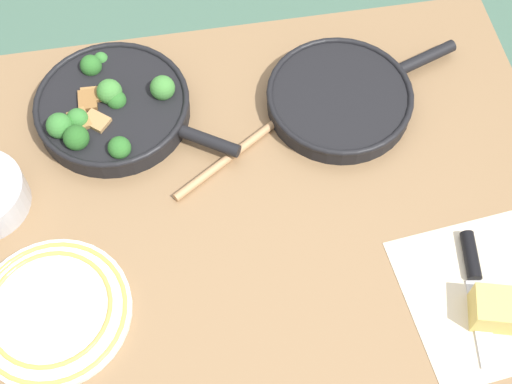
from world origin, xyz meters
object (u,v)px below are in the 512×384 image
at_px(skillet_broccoli, 111,108).
at_px(dinner_plate_stack, 51,310).
at_px(wooden_spoon, 268,127).
at_px(skillet_eggs, 341,98).
at_px(grater_knife, 474,278).
at_px(cheese_block, 495,309).

bearing_deg(skillet_broccoli, dinner_plate_stack, -75.11).
bearing_deg(wooden_spoon, skillet_eggs, -19.21).
relative_size(skillet_eggs, dinner_plate_stack, 1.53).
xyz_separation_m(skillet_broccoli, grater_knife, (-0.57, 0.44, -0.02)).
xyz_separation_m(grater_knife, dinner_plate_stack, (0.69, -0.06, 0.00)).
distance_m(skillet_broccoli, grater_knife, 0.72).
height_order(cheese_block, dinner_plate_stack, cheese_block).
xyz_separation_m(skillet_broccoli, wooden_spoon, (-0.29, 0.08, -0.02)).
xyz_separation_m(grater_knife, cheese_block, (-0.01, 0.06, 0.02)).
relative_size(wooden_spoon, dinner_plate_stack, 1.24).
xyz_separation_m(wooden_spoon, grater_knife, (-0.28, 0.36, 0.00)).
bearing_deg(cheese_block, grater_knife, -83.69).
distance_m(skillet_broccoli, cheese_block, 0.77).
height_order(grater_knife, cheese_block, cheese_block).
relative_size(skillet_broccoli, cheese_block, 4.34).
bearing_deg(wooden_spoon, skillet_broccoli, 131.44).
bearing_deg(skillet_eggs, grater_knife, -90.51).
bearing_deg(dinner_plate_stack, grater_knife, 175.19).
distance_m(skillet_broccoli, skillet_eggs, 0.43).
xyz_separation_m(skillet_eggs, cheese_block, (-0.14, 0.46, 0.01)).
distance_m(skillet_eggs, grater_knife, 0.42).
bearing_deg(wooden_spoon, cheese_block, -88.32).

